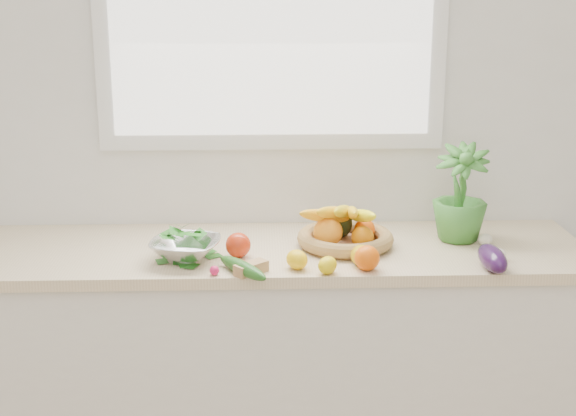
{
  "coord_description": "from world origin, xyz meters",
  "views": [
    {
      "loc": [
        -0.05,
        -0.77,
        1.82
      ],
      "look_at": [
        0.05,
        1.93,
        1.05
      ],
      "focal_mm": 50.0,
      "sensor_mm": 36.0,
      "label": 1
    }
  ],
  "objects_px": {
    "fruit_basket": "(344,233)",
    "cucumber": "(243,268)",
    "eggplant": "(492,258)",
    "potted_herb": "(460,193)",
    "apple": "(238,245)",
    "colander_with_spinach": "(186,243)"
  },
  "relations": [
    {
      "from": "eggplant",
      "to": "potted_herb",
      "type": "xyz_separation_m",
      "value": [
        -0.04,
        0.32,
        0.14
      ]
    },
    {
      "from": "apple",
      "to": "cucumber",
      "type": "distance_m",
      "value": 0.18
    },
    {
      "from": "apple",
      "to": "potted_herb",
      "type": "distance_m",
      "value": 0.83
    },
    {
      "from": "eggplant",
      "to": "cucumber",
      "type": "xyz_separation_m",
      "value": [
        -0.82,
        -0.02,
        -0.02
      ]
    },
    {
      "from": "colander_with_spinach",
      "to": "eggplant",
      "type": "bearing_deg",
      "value": -7.16
    },
    {
      "from": "eggplant",
      "to": "potted_herb",
      "type": "relative_size",
      "value": 0.57
    },
    {
      "from": "eggplant",
      "to": "potted_herb",
      "type": "height_order",
      "value": "potted_herb"
    },
    {
      "from": "fruit_basket",
      "to": "potted_herb",
      "type": "bearing_deg",
      "value": 7.66
    },
    {
      "from": "potted_herb",
      "to": "fruit_basket",
      "type": "height_order",
      "value": "potted_herb"
    },
    {
      "from": "apple",
      "to": "colander_with_spinach",
      "type": "relative_size",
      "value": 0.32
    },
    {
      "from": "eggplant",
      "to": "potted_herb",
      "type": "bearing_deg",
      "value": 96.57
    },
    {
      "from": "fruit_basket",
      "to": "cucumber",
      "type": "bearing_deg",
      "value": -142.35
    },
    {
      "from": "cucumber",
      "to": "colander_with_spinach",
      "type": "bearing_deg",
      "value": 143.58
    },
    {
      "from": "eggplant",
      "to": "cucumber",
      "type": "relative_size",
      "value": 0.79
    },
    {
      "from": "eggplant",
      "to": "cucumber",
      "type": "bearing_deg",
      "value": -178.85
    },
    {
      "from": "potted_herb",
      "to": "colander_with_spinach",
      "type": "distance_m",
      "value": 1.0
    },
    {
      "from": "apple",
      "to": "eggplant",
      "type": "height_order",
      "value": "apple"
    },
    {
      "from": "cucumber",
      "to": "potted_herb",
      "type": "height_order",
      "value": "potted_herb"
    },
    {
      "from": "apple",
      "to": "cucumber",
      "type": "height_order",
      "value": "apple"
    },
    {
      "from": "cucumber",
      "to": "apple",
      "type": "bearing_deg",
      "value": 95.95
    },
    {
      "from": "potted_herb",
      "to": "cucumber",
      "type": "bearing_deg",
      "value": -156.9
    },
    {
      "from": "cucumber",
      "to": "eggplant",
      "type": "bearing_deg",
      "value": 1.15
    }
  ]
}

